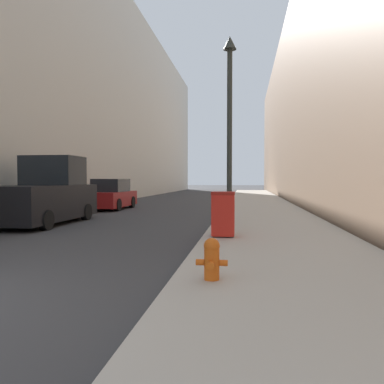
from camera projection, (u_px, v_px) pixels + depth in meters
sidewalk_right at (261, 207)px, 21.07m from camera, size 3.92×60.00×0.15m
building_left_glass at (61, 100)px, 30.96m from camera, size 12.00×60.00×16.29m
building_right_stone at (367, 108)px, 27.61m from camera, size 12.00×60.00×13.81m
fire_hydrant at (212, 258)px, 5.44m from camera, size 0.46×0.35×0.61m
trash_bin at (223, 214)px, 9.56m from camera, size 0.59×0.57×1.15m
lamppost at (230, 117)px, 12.55m from camera, size 0.44×0.44×6.24m
pickup_truck at (44, 196)px, 13.63m from camera, size 2.25×4.87×2.49m
parked_sedan_near at (111, 195)px, 20.20m from camera, size 1.80×4.01×1.63m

